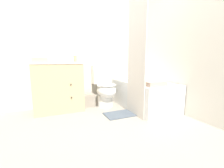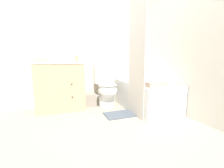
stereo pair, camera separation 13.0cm
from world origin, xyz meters
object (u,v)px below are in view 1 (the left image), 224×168
object	(u,v)px
hand_towel_folded	(40,60)
bath_mat	(119,114)
wastebasket	(88,100)
toilet	(105,88)
vanity_cabinet	(58,86)
bathtub	(143,94)
soap_dispenser	(75,59)
tissue_box	(64,59)
sink_faucet	(56,60)
bath_towel_folded	(155,84)

from	to	relation	value
hand_towel_folded	bath_mat	distance (m)	1.59
wastebasket	toilet	bearing A→B (deg)	-18.55
vanity_cabinet	toilet	world-z (taller)	vanity_cabinet
bathtub	wastebasket	xyz separation A→B (m)	(-1.00, 0.45, -0.13)
vanity_cabinet	soap_dispenser	xyz separation A→B (m)	(0.33, 0.04, 0.50)
tissue_box	bath_mat	bearing A→B (deg)	-44.90
tissue_box	sink_faucet	bearing A→B (deg)	153.83
bathtub	bath_mat	bearing A→B (deg)	-159.34
sink_faucet	wastebasket	world-z (taller)	sink_faucet
bathtub	toilet	bearing A→B (deg)	153.56
vanity_cabinet	bath_towel_folded	size ratio (longest dim) A/B	2.65
sink_faucet	tissue_box	world-z (taller)	sink_faucet
toilet	bathtub	bearing A→B (deg)	-26.44
hand_towel_folded	bath_towel_folded	xyz separation A→B (m)	(1.69, -0.80, -0.38)
wastebasket	hand_towel_folded	world-z (taller)	hand_towel_folded
vanity_cabinet	wastebasket	bearing A→B (deg)	1.69
tissue_box	hand_towel_folded	xyz separation A→B (m)	(-0.40, -0.27, -0.01)
tissue_box	hand_towel_folded	size ratio (longest dim) A/B	0.61
toilet	tissue_box	size ratio (longest dim) A/B	5.65
soap_dispenser	bath_mat	bearing A→B (deg)	-50.17
tissue_box	bath_towel_folded	size ratio (longest dim) A/B	0.43
sink_faucet	tissue_box	distance (m)	0.15
wastebasket	soap_dispenser	world-z (taller)	soap_dispenser
tissue_box	hand_towel_folded	world-z (taller)	tissue_box
tissue_box	vanity_cabinet	bearing A→B (deg)	-138.88
bath_towel_folded	bath_mat	size ratio (longest dim) A/B	0.68
tissue_box	bath_mat	size ratio (longest dim) A/B	0.30
vanity_cabinet	soap_dispenser	size ratio (longest dim) A/B	6.12
toilet	bathtub	size ratio (longest dim) A/B	0.60
sink_faucet	bathtub	xyz separation A→B (m)	(1.55, -0.61, -0.67)
vanity_cabinet	sink_faucet	world-z (taller)	sink_faucet
toilet	wastebasket	xyz separation A→B (m)	(-0.32, 0.11, -0.24)
bathtub	hand_towel_folded	bearing A→B (deg)	171.39
bathtub	bath_towel_folded	distance (m)	0.61
toilet	hand_towel_folded	size ratio (longest dim) A/B	3.44
bathtub	tissue_box	size ratio (longest dim) A/B	9.40
toilet	bath_towel_folded	bearing A→B (deg)	-57.58
tissue_box	toilet	bearing A→B (deg)	-15.72
sink_faucet	wastebasket	size ratio (longest dim) A/B	0.56
wastebasket	tissue_box	size ratio (longest dim) A/B	1.73
sink_faucet	tissue_box	bearing A→B (deg)	-26.17
sink_faucet	hand_towel_folded	bearing A→B (deg)	-128.48
sink_faucet	bath_towel_folded	distance (m)	1.85
wastebasket	tissue_box	world-z (taller)	tissue_box
bathtub	tissue_box	world-z (taller)	tissue_box
bath_mat	vanity_cabinet	bearing A→B (deg)	144.12
vanity_cabinet	bath_towel_folded	bearing A→B (deg)	-33.79
bathtub	wastebasket	size ratio (longest dim) A/B	5.43
vanity_cabinet	tissue_box	world-z (taller)	tissue_box
sink_faucet	bathtub	bearing A→B (deg)	-21.52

